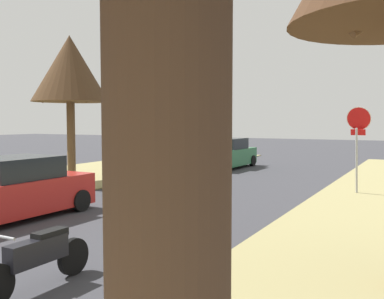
{
  "coord_description": "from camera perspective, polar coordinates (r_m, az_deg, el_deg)",
  "views": [
    {
      "loc": [
        6.8,
        0.22,
        2.49
      ],
      "look_at": [
        1.21,
        10.59,
        1.72
      ],
      "focal_mm": 40.71,
      "sensor_mm": 36.0,
      "label": 1
    }
  ],
  "objects": [
    {
      "name": "stop_sign_far",
      "position": [
        15.72,
        20.94,
        2.3
      ],
      "size": [
        0.82,
        0.66,
        2.93
      ],
      "color": "#9EA0A5",
      "rests_on": "grass_verge_right"
    },
    {
      "name": "street_tree_left_mid_b",
      "position": [
        18.33,
        -15.71,
        10.04
      ],
      "size": [
        3.06,
        3.06,
        5.85
      ],
      "color": "brown",
      "rests_on": "grass_verge_left"
    },
    {
      "name": "parked_sedan_red",
      "position": [
        11.96,
        -22.8,
        -5.03
      ],
      "size": [
        2.0,
        4.43,
        1.57
      ],
      "color": "red",
      "rests_on": "ground"
    },
    {
      "name": "parked_sedan_white",
      "position": [
        17.07,
        -4.31,
        -2.19
      ],
      "size": [
        2.0,
        4.43,
        1.57
      ],
      "color": "white",
      "rests_on": "ground"
    },
    {
      "name": "parked_sedan_green",
      "position": [
        23.04,
        4.46,
        -0.64
      ],
      "size": [
        2.0,
        4.43,
        1.57
      ],
      "color": "#28663D",
      "rests_on": "ground"
    },
    {
      "name": "parked_motorcycle",
      "position": [
        6.98,
        -19.49,
        -13.17
      ],
      "size": [
        0.6,
        2.05,
        0.97
      ],
      "color": "black",
      "rests_on": "ground"
    }
  ]
}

